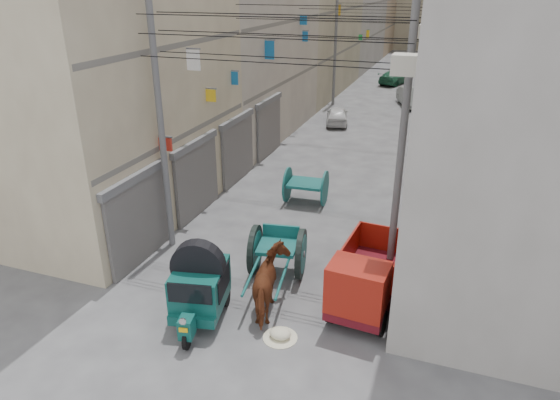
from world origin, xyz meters
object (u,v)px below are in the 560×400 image
at_px(feed_sack, 280,333).
at_px(distant_car_grey, 411,97).
at_px(second_cart, 306,185).
at_px(distant_car_green, 395,77).
at_px(horse, 271,284).
at_px(distant_car_white, 337,115).
at_px(tonga_cart, 278,251).
at_px(mini_truck, 365,284).
at_px(auto_rickshaw, 199,284).

relative_size(feed_sack, distant_car_grey, 0.14).
relative_size(second_cart, feed_sack, 3.11).
bearing_deg(distant_car_green, horse, 109.82).
height_order(horse, distant_car_white, horse).
bearing_deg(second_cart, tonga_cart, -85.85).
relative_size(feed_sack, horse, 0.27).
relative_size(horse, distant_car_grey, 0.53).
bearing_deg(mini_truck, tonga_cart, 163.90).
xyz_separation_m(mini_truck, distant_car_green, (-3.71, 33.01, -0.32)).
relative_size(tonga_cart, distant_car_green, 0.89).
xyz_separation_m(distant_car_grey, distant_car_green, (-2.23, 8.03, -0.06)).
distance_m(feed_sack, horse, 1.32).
height_order(second_cart, horse, horse).
distance_m(auto_rickshaw, feed_sack, 2.40).
distance_m(tonga_cart, distant_car_green, 31.99).
distance_m(feed_sack, distant_car_grey, 26.72).
bearing_deg(horse, feed_sack, 105.44).
height_order(tonga_cart, horse, horse).
relative_size(distant_car_white, distant_car_grey, 0.83).
distance_m(distant_car_white, distant_car_green, 14.55).
bearing_deg(horse, distant_car_grey, -107.95).
bearing_deg(feed_sack, second_cart, 102.68).
bearing_deg(second_cart, feed_sack, -81.20).
bearing_deg(distant_car_grey, horse, -111.50).
xyz_separation_m(horse, distant_car_white, (-2.95, 19.34, -0.31)).
relative_size(auto_rickshaw, distant_car_white, 0.79).
distance_m(mini_truck, horse, 2.43).
bearing_deg(distant_car_white, mini_truck, 91.97).
bearing_deg(distant_car_green, distant_car_grey, 122.91).
height_order(second_cart, distant_car_green, second_cart).
height_order(tonga_cart, second_cart, tonga_cart).
bearing_deg(horse, tonga_cart, -91.10).
xyz_separation_m(mini_truck, distant_car_white, (-5.25, 18.54, -0.35)).
xyz_separation_m(second_cart, feed_sack, (1.82, -8.11, -0.61)).
xyz_separation_m(auto_rickshaw, feed_sack, (2.24, -0.11, -0.86)).
bearing_deg(distant_car_white, tonga_cart, 84.16).
relative_size(tonga_cart, distant_car_white, 1.09).
height_order(second_cart, distant_car_white, second_cart).
xyz_separation_m(second_cart, distant_car_white, (-1.70, 12.17, -0.21)).
height_order(second_cart, feed_sack, second_cart).
bearing_deg(second_cart, mini_truck, -64.78).
bearing_deg(distant_car_white, feed_sack, 86.04).
height_order(auto_rickshaw, tonga_cart, auto_rickshaw).
bearing_deg(distant_car_green, second_cart, 107.79).
height_order(mini_truck, distant_car_grey, mini_truck).
distance_m(distant_car_white, distant_car_grey, 7.46).
height_order(tonga_cart, distant_car_white, tonga_cart).
distance_m(mini_truck, distant_car_green, 33.22).
bearing_deg(distant_car_grey, mini_truck, -106.29).
bearing_deg(horse, distant_car_green, -103.75).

